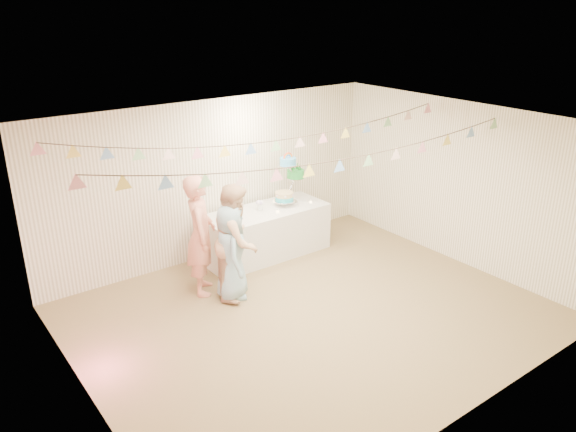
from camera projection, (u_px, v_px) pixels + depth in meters
floor at (311, 314)px, 7.68m from camera, size 6.00×6.00×0.00m
ceiling at (315, 127)px, 6.74m from camera, size 6.00×6.00×0.00m
back_wall at (215, 180)px, 9.08m from camera, size 6.00×6.00×0.00m
front_wall at (478, 306)px, 5.35m from camera, size 6.00×6.00×0.00m
left_wall at (77, 296)px, 5.54m from camera, size 5.00×5.00×0.00m
right_wall at (459, 184)px, 8.89m from camera, size 5.00×5.00×0.00m
table at (265, 232)px, 9.35m from camera, size 2.13×0.85×0.80m
cake_stand at (290, 182)px, 9.41m from camera, size 0.74×0.44×0.83m
cake_bottom at (285, 203)px, 9.40m from camera, size 0.31×0.31×0.15m
cake_middle at (295, 182)px, 9.60m from camera, size 0.27×0.27×0.22m
cake_top_tier at (288, 171)px, 9.28m from camera, size 0.25×0.25×0.19m
platter at (242, 220)px, 8.91m from camera, size 0.35×0.35×0.02m
posy at (260, 208)px, 9.19m from camera, size 0.14×0.14×0.16m
person_adult_a at (201, 235)px, 7.99m from camera, size 0.69×0.78×1.78m
person_adult_b at (236, 241)px, 7.93m from camera, size 1.02×1.03×1.68m
person_child at (231, 252)px, 7.89m from camera, size 0.68×0.81×1.42m
bunting_back at (263, 131)px, 7.65m from camera, size 5.60×1.10×0.40m
bunting_front at (325, 153)px, 6.70m from camera, size 5.60×0.90×0.36m
tealight_0 at (228, 223)px, 8.64m from camera, size 0.04×0.04×0.03m
tealight_1 at (241, 211)px, 9.13m from camera, size 0.04×0.04×0.03m
tealight_2 at (278, 212)px, 9.09m from camera, size 0.04×0.04×0.03m
tealight_3 at (274, 201)px, 9.56m from camera, size 0.04×0.04×0.03m
tealight_4 at (311, 202)px, 9.52m from camera, size 0.04×0.04×0.03m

